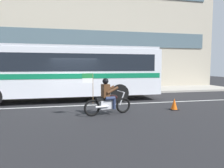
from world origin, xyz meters
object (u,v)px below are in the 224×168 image
object	(u,v)px
motorcycle_with_rider	(108,99)
traffic_cone	(174,104)
transit_bus	(64,69)
fire_hydrant	(60,88)

from	to	relation	value
motorcycle_with_rider	traffic_cone	xyz separation A→B (m)	(3.26, 0.26, -0.41)
transit_bus	traffic_cone	bearing A→B (deg)	-36.24
fire_hydrant	motorcycle_with_rider	bearing A→B (deg)	-71.35
transit_bus	motorcycle_with_rider	xyz separation A→B (m)	(1.89, -4.04, -1.22)
motorcycle_with_rider	traffic_cone	distance (m)	3.30
motorcycle_with_rider	traffic_cone	size ratio (longest dim) A/B	3.92
fire_hydrant	traffic_cone	world-z (taller)	fire_hydrant
transit_bus	traffic_cone	size ratio (longest dim) A/B	20.79
fire_hydrant	transit_bus	bearing A→B (deg)	-82.26
transit_bus	traffic_cone	xyz separation A→B (m)	(5.15, -3.78, -1.63)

